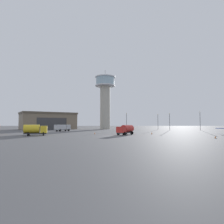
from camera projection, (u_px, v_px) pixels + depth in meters
ground_plane at (113, 136)px, 50.36m from camera, size 400.00×400.00×0.00m
control_tower at (105, 96)px, 110.33m from camera, size 11.60×11.60×34.63m
hangar at (48, 121)px, 106.85m from camera, size 33.64×30.37×9.42m
truck_box_silver at (62, 127)px, 80.65m from camera, size 5.89×7.17×2.80m
truck_fuel_tanker_yellow at (35, 129)px, 52.38m from camera, size 6.44×4.30×3.04m
truck_fuel_tanker_red at (126, 129)px, 56.40m from camera, size 5.63×6.80×2.90m
light_post_west at (170, 120)px, 92.83m from camera, size 0.44×0.44×8.37m
light_post_east at (158, 120)px, 101.43m from camera, size 0.44×0.44×8.39m
light_post_north at (200, 119)px, 92.09m from camera, size 0.44×0.44×9.11m
light_post_centre at (126, 120)px, 93.51m from camera, size 0.44×0.44×8.63m
traffic_cone_near_left at (152, 133)px, 58.88m from camera, size 0.36×0.36×0.70m
traffic_cone_near_right at (95, 133)px, 60.11m from camera, size 0.36×0.36×0.62m
traffic_cone_mid_apron at (215, 137)px, 43.22m from camera, size 0.36×0.36×0.64m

